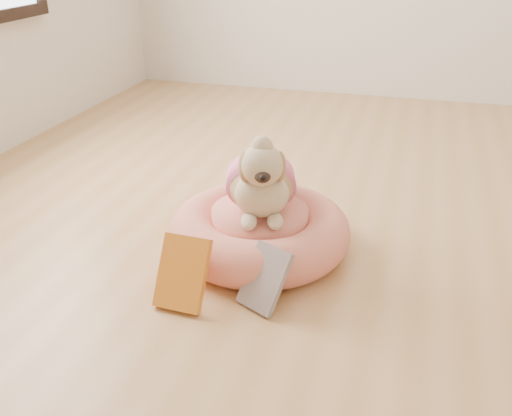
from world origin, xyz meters
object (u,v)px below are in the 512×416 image
(book_yellow, at_px, (183,273))
(book_white, at_px, (265,278))
(pet_bed, at_px, (260,231))
(dog, at_px, (261,167))

(book_yellow, height_order, book_white, book_yellow)
(pet_bed, relative_size, book_white, 3.16)
(book_yellow, distance_m, book_white, 0.25)
(book_white, bearing_deg, dog, 133.86)
(pet_bed, distance_m, book_yellow, 0.40)
(book_white, bearing_deg, book_yellow, -139.53)
(pet_bed, xyz_separation_m, book_white, (0.10, -0.31, 0.01))
(pet_bed, bearing_deg, book_yellow, -110.99)
(book_yellow, bearing_deg, book_white, 17.19)
(pet_bed, distance_m, dog, 0.24)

